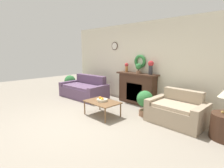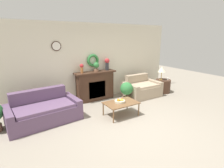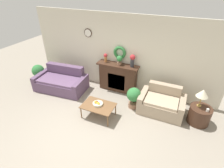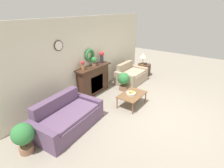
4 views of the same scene
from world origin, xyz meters
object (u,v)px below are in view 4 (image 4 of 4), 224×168
(fireplace, at_px, (94,80))
(mug, at_px, (148,63))
(coffee_table, at_px, (132,95))
(fruit_bowl, at_px, (131,93))
(potted_plant_floor_by_couch, at_px, (23,136))
(side_table_by_loveseat, at_px, (144,70))
(potted_plant_floor_by_loveseat, at_px, (123,80))
(vase_on_mantel_right, at_px, (102,56))
(couch_left, at_px, (67,118))
(loveseat_right, at_px, (131,76))
(vase_on_mantel_left, at_px, (83,65))
(potted_plant_on_mantel, at_px, (94,61))
(table_lamp, at_px, (143,56))

(fireplace, bearing_deg, mug, -14.72)
(coffee_table, height_order, fruit_bowl, fruit_bowl)
(mug, bearing_deg, potted_plant_floor_by_couch, 179.55)
(side_table_by_loveseat, relative_size, potted_plant_floor_by_loveseat, 0.85)
(fireplace, xyz_separation_m, vase_on_mantel_right, (0.50, 0.01, 0.77))
(mug, height_order, vase_on_mantel_right, vase_on_mantel_right)
(potted_plant_floor_by_loveseat, bearing_deg, couch_left, -179.40)
(couch_left, xyz_separation_m, mug, (4.87, 0.01, 0.28))
(coffee_table, xyz_separation_m, potted_plant_floor_by_couch, (-3.12, 0.87, 0.07))
(loveseat_right, bearing_deg, potted_plant_floor_by_couch, -178.19)
(couch_left, bearing_deg, potted_plant_floor_by_couch, 172.06)
(coffee_table, xyz_separation_m, vase_on_mantel_right, (0.47, 1.60, 0.93))
(loveseat_right, distance_m, potted_plant_floor_by_loveseat, 0.87)
(side_table_by_loveseat, xyz_separation_m, vase_on_mantel_left, (-3.27, 0.67, 0.97))
(fireplace, xyz_separation_m, fruit_bowl, (0.00, -1.57, -0.08))
(side_table_by_loveseat, xyz_separation_m, potted_plant_floor_by_loveseat, (-1.93, -0.08, 0.16))
(vase_on_mantel_right, bearing_deg, potted_plant_floor_by_couch, -168.55)
(fruit_bowl, bearing_deg, fireplace, 90.13)
(vase_on_mantel_left, bearing_deg, vase_on_mantel_right, 0.00)
(couch_left, xyz_separation_m, loveseat_right, (3.65, 0.19, -0.00))
(vase_on_mantel_right, distance_m, potted_plant_on_mantel, 0.45)
(vase_on_mantel_right, relative_size, potted_plant_floor_by_couch, 0.58)
(table_lamp, xyz_separation_m, potted_plant_on_mantel, (-2.66, 0.59, 0.29))
(table_lamp, xyz_separation_m, mug, (0.21, -0.16, -0.38))
(side_table_by_loveseat, bearing_deg, fruit_bowl, -161.87)
(fruit_bowl, bearing_deg, side_table_by_loveseat, 18.13)
(fireplace, relative_size, potted_plant_floor_by_loveseat, 2.10)
(fruit_bowl, bearing_deg, loveseat_right, 30.27)
(fruit_bowl, distance_m, table_lamp, 2.92)
(vase_on_mantel_left, relative_size, vase_on_mantel_right, 0.72)
(potted_plant_floor_by_couch, bearing_deg, table_lamp, 1.17)
(vase_on_mantel_left, bearing_deg, fireplace, -0.66)
(couch_left, distance_m, vase_on_mantel_right, 2.76)
(vase_on_mantel_left, xyz_separation_m, potted_plant_floor_by_couch, (-2.60, -0.73, -0.79))
(vase_on_mantel_right, bearing_deg, vase_on_mantel_left, 180.00)
(vase_on_mantel_left, relative_size, potted_plant_floor_by_couch, 0.42)
(loveseat_right, distance_m, potted_plant_on_mantel, 1.98)
(vase_on_mantel_right, bearing_deg, fruit_bowl, -107.54)
(couch_left, relative_size, mug, 22.68)
(fireplace, xyz_separation_m, potted_plant_floor_by_couch, (-3.08, -0.72, -0.09))
(loveseat_right, relative_size, potted_plant_floor_by_loveseat, 1.89)
(side_table_by_loveseat, distance_m, mug, 0.35)
(table_lamp, height_order, potted_plant_on_mantel, potted_plant_on_mantel)
(loveseat_right, bearing_deg, couch_left, -176.81)
(fireplace, distance_m, mug, 3.02)
(vase_on_mantel_right, xyz_separation_m, potted_plant_floor_by_couch, (-3.59, -0.73, -0.86))
(fireplace, relative_size, mug, 17.55)
(loveseat_right, distance_m, potted_plant_floor_by_couch, 4.79)
(vase_on_mantel_left, height_order, vase_on_mantel_right, vase_on_mantel_right)
(side_table_by_loveseat, relative_size, mug, 7.08)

